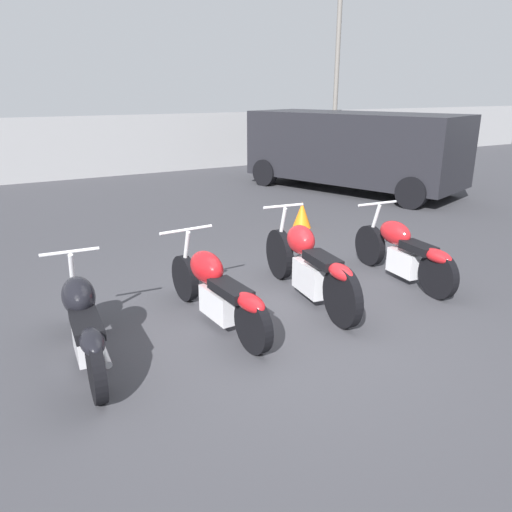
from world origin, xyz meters
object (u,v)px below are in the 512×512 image
Objects in this scene: motorcycle_slot_2 at (309,265)px; traffic_cone_near at (302,215)px; parked_van at (353,147)px; motorcycle_slot_0 at (84,322)px; motorcycle_slot_1 at (217,289)px; light_pole_left at (339,15)px; motorcycle_slot_3 at (404,252)px.

motorcycle_slot_2 is 4.68× the size of traffic_cone_near.
traffic_cone_near is at bearing -161.60° from parked_van.
motorcycle_slot_0 is 1.43m from motorcycle_slot_1.
light_pole_left is at bearing 47.11° from motorcycle_slot_0.
parked_van is (5.03, 5.24, 0.63)m from motorcycle_slot_2.
motorcycle_slot_0 is at bearing -173.59° from motorcycle_slot_3.
parked_van is 11.81× the size of traffic_cone_near.
light_pole_left reaches higher than parked_van.
motorcycle_slot_1 reaches higher than traffic_cone_near.
motorcycle_slot_2 is 7.29m from parked_van.
motorcycle_slot_1 is (1.42, 0.14, -0.01)m from motorcycle_slot_0.
motorcycle_slot_0 is 0.92× the size of motorcycle_slot_1.
motorcycle_slot_2 is at bearing -152.62° from parked_van.
light_pole_left is 4.21× the size of motorcycle_slot_3.
parked_van reaches higher than motorcycle_slot_1.
motorcycle_slot_3 is at bearing 5.57° from motorcycle_slot_0.
motorcycle_slot_0 is (-10.63, -9.91, -4.38)m from light_pole_left.
light_pole_left is 3.63× the size of motorcycle_slot_2.
parked_van is (6.29, 5.29, 0.68)m from motorcycle_slot_1.
motorcycle_slot_2 is 1.48m from motorcycle_slot_3.
parked_van reaches higher than traffic_cone_near.
motorcycle_slot_1 is 1.26m from motorcycle_slot_2.
traffic_cone_near is at bearing -131.53° from light_pole_left.
motorcycle_slot_2 is (2.67, 0.19, 0.04)m from motorcycle_slot_0.
motorcycle_slot_0 is 0.85× the size of motorcycle_slot_2.
light_pole_left is 13.29m from motorcycle_slot_2.
motorcycle_slot_3 is at bearing 3.77° from motorcycle_slot_2.
traffic_cone_near is (-3.16, -2.40, -0.84)m from parked_van.
light_pole_left is at bearing 61.50° from motorcycle_slot_3.
motorcycle_slot_1 is (-9.21, -9.76, -4.39)m from light_pole_left.
motorcycle_slot_3 is (4.15, 0.10, -0.01)m from motorcycle_slot_0.
motorcycle_slot_2 is at bearing -123.36° from traffic_cone_near.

